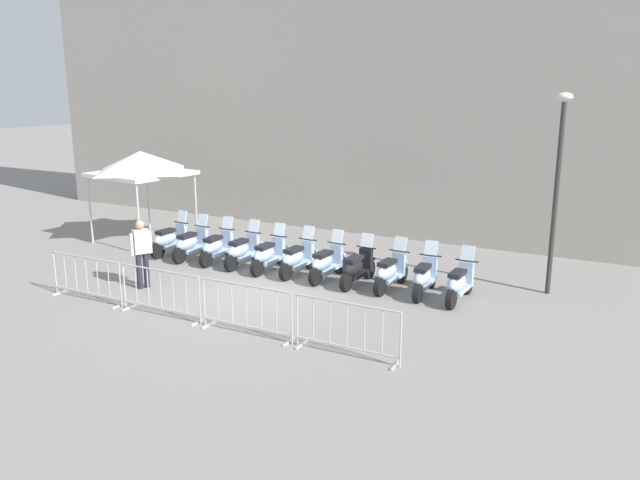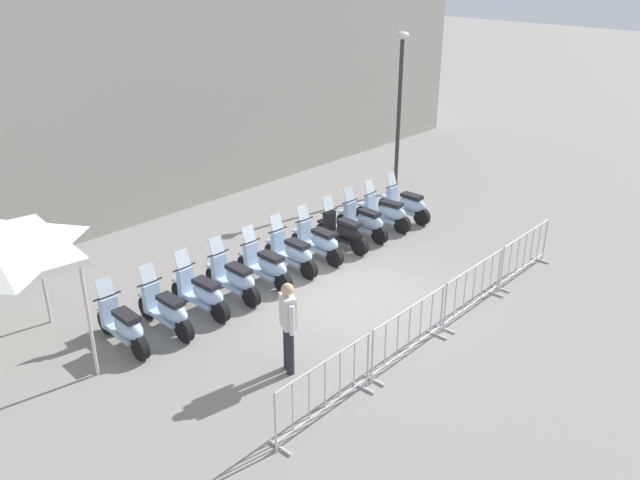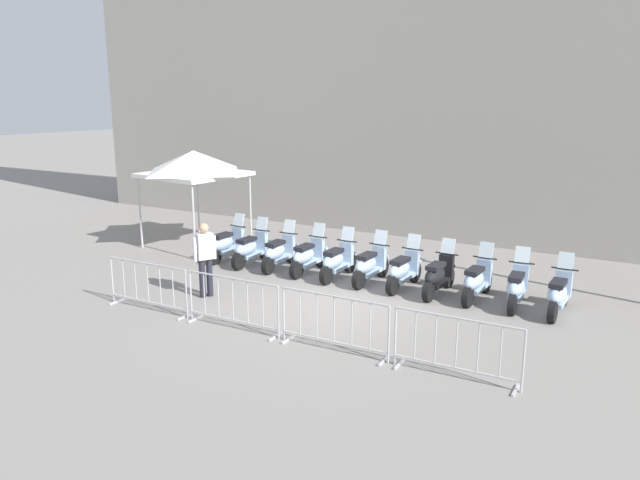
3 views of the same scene
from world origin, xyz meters
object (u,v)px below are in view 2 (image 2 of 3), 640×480
(motorcycle_2, at_px, (202,293))
(barrier_segment_3, at_px, (524,254))
(motorcycle_4, at_px, (266,266))
(motorcycle_1, at_px, (167,310))
(barrier_segment_0, at_px, (325,390))
(barrier_segment_2, at_px, (473,289))
(officer_near_row_end, at_px, (288,322))
(motorcycle_0, at_px, (124,326))
(street_lamp, at_px, (400,96))
(motorcycle_6, at_px, (319,242))
(motorcycle_5, at_px, (293,253))
(motorcycle_9, at_px, (386,212))
(motorcycle_7, at_px, (344,232))
(barrier_segment_1, at_px, (409,333))
(motorcycle_3, at_px, (234,279))
(motorcycle_8, at_px, (364,221))
(motorcycle_10, at_px, (406,204))

(motorcycle_2, relative_size, barrier_segment_3, 0.80)
(motorcycle_4, bearing_deg, barrier_segment_3, -35.91)
(motorcycle_1, height_order, barrier_segment_0, motorcycle_1)
(barrier_segment_2, relative_size, officer_near_row_end, 1.25)
(motorcycle_0, distance_m, motorcycle_2, 1.77)
(street_lamp, bearing_deg, motorcycle_4, -159.85)
(motorcycle_0, xyz_separation_m, motorcycle_1, (0.89, 0.00, 0.00))
(motorcycle_2, distance_m, motorcycle_6, 3.51)
(motorcycle_2, height_order, motorcycle_4, same)
(barrier_segment_2, relative_size, street_lamp, 0.45)
(motorcycle_2, xyz_separation_m, officer_near_row_end, (0.11, -2.74, 0.53))
(barrier_segment_3, height_order, officer_near_row_end, officer_near_row_end)
(motorcycle_5, xyz_separation_m, officer_near_row_end, (-2.50, -3.08, 0.53))
(motorcycle_0, distance_m, motorcycle_9, 7.93)
(motorcycle_7, bearing_deg, barrier_segment_1, -118.65)
(motorcycle_2, xyz_separation_m, motorcycle_9, (6.12, 0.76, 0.00))
(motorcycle_1, relative_size, motorcycle_2, 1.00)
(motorcycle_4, relative_size, barrier_segment_2, 0.80)
(motorcycle_3, height_order, motorcycle_4, same)
(motorcycle_8, relative_size, motorcycle_9, 1.01)
(barrier_segment_0, bearing_deg, motorcycle_9, 37.44)
(barrier_segment_1, xyz_separation_m, barrier_segment_3, (4.49, 0.57, 0.00))
(barrier_segment_1, bearing_deg, motorcycle_8, 54.33)
(street_lamp, relative_size, officer_near_row_end, 2.77)
(barrier_segment_3, bearing_deg, motorcycle_9, 95.31)
(motorcycle_8, height_order, officer_near_row_end, officer_near_row_end)
(motorcycle_0, relative_size, motorcycle_10, 1.00)
(motorcycle_2, bearing_deg, motorcycle_10, 6.64)
(motorcycle_9, distance_m, barrier_segment_1, 6.16)
(motorcycle_0, distance_m, barrier_segment_0, 4.23)
(motorcycle_9, xyz_separation_m, barrier_segment_0, (-6.36, -4.87, 0.07))
(motorcycle_1, distance_m, motorcycle_6, 4.40)
(motorcycle_2, xyz_separation_m, motorcycle_6, (3.49, 0.43, 0.00))
(motorcycle_1, xyz_separation_m, barrier_segment_2, (5.12, -3.38, 0.07))
(motorcycle_3, bearing_deg, barrier_segment_1, -73.92)
(motorcycle_3, relative_size, motorcycle_6, 1.00)
(motorcycle_7, xyz_separation_m, barrier_segment_2, (-0.12, -4.04, 0.07))
(motorcycle_6, bearing_deg, barrier_segment_0, -129.38)
(motorcycle_0, height_order, motorcycle_5, same)
(motorcycle_4, relative_size, barrier_segment_3, 0.80)
(motorcycle_6, xyz_separation_m, motorcycle_9, (2.63, 0.33, 0.00))
(motorcycle_4, bearing_deg, barrier_segment_2, -56.09)
(motorcycle_9, height_order, officer_near_row_end, officer_near_row_end)
(barrier_segment_1, height_order, officer_near_row_end, officer_near_row_end)
(motorcycle_4, bearing_deg, motorcycle_3, -176.26)
(officer_near_row_end, bearing_deg, barrier_segment_0, -104.23)
(motorcycle_4, xyz_separation_m, barrier_segment_1, (0.26, -4.00, 0.07))
(motorcycle_0, distance_m, barrier_segment_2, 6.89)
(motorcycle_8, bearing_deg, motorcycle_1, -172.24)
(motorcycle_1, height_order, barrier_segment_3, motorcycle_1)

